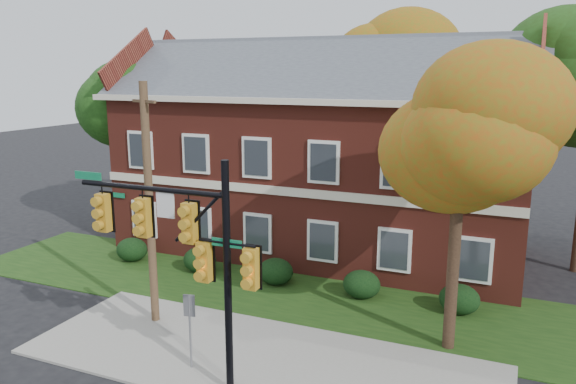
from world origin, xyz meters
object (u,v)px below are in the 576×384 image
at_px(sign_post, 190,319).
at_px(utility_pole, 150,205).
at_px(apartment_building, 322,143).
at_px(hedge_far_left, 132,250).
at_px(hedge_center, 276,271).
at_px(tree_far_rear, 392,60).
at_px(tree_left_rear, 133,103).
at_px(hedge_right, 362,284).
at_px(tree_near_right, 470,130).
at_px(hedge_far_right, 459,299).
at_px(hedge_left, 200,260).
at_px(traffic_signal, 189,248).

bearing_deg(sign_post, utility_pole, 130.14).
xyz_separation_m(apartment_building, hedge_far_left, (-7.00, -5.25, -4.46)).
height_order(hedge_center, tree_far_rear, tree_far_rear).
bearing_deg(hedge_center, hedge_far_left, 180.00).
relative_size(hedge_center, tree_left_rear, 0.16).
distance_m(apartment_building, utility_pole, 10.26).
distance_m(hedge_right, tree_near_right, 7.72).
bearing_deg(hedge_far_right, sign_post, -133.37).
height_order(hedge_left, hedge_far_right, same).
relative_size(hedge_left, hedge_far_right, 1.00).
bearing_deg(hedge_left, tree_far_rear, 69.71).
bearing_deg(sign_post, hedge_center, 82.00).
bearing_deg(hedge_far_right, tree_far_rear, 113.37).
xyz_separation_m(hedge_far_left, sign_post, (7.50, -6.88, 1.01)).
height_order(tree_left_rear, utility_pole, tree_left_rear).
height_order(hedge_far_right, tree_left_rear, tree_left_rear).
bearing_deg(hedge_far_left, tree_near_right, -11.27).
relative_size(tree_far_rear, traffic_signal, 1.86).
bearing_deg(tree_near_right, hedge_center, 158.58).
relative_size(hedge_far_right, utility_pole, 0.18).
bearing_deg(apartment_building, hedge_far_right, -36.89).
bearing_deg(hedge_far_right, tree_near_right, -85.48).
height_order(hedge_far_left, hedge_left, same).
distance_m(tree_left_rear, tree_far_rear, 14.40).
height_order(apartment_building, hedge_far_right, apartment_building).
xyz_separation_m(hedge_far_left, hedge_right, (10.50, 0.00, 0.00)).
height_order(apartment_building, hedge_left, apartment_building).
bearing_deg(traffic_signal, utility_pole, 139.61).
bearing_deg(sign_post, hedge_right, 54.28).
bearing_deg(tree_near_right, hedge_far_left, 168.73).
distance_m(apartment_building, tree_left_rear, 9.94).
bearing_deg(tree_left_rear, hedge_left, -33.59).
height_order(hedge_right, hedge_far_right, same).
bearing_deg(hedge_far_left, sign_post, -42.53).
relative_size(hedge_far_left, hedge_far_right, 1.00).
xyz_separation_m(hedge_left, traffic_signal, (4.46, -7.47, 3.32)).
height_order(hedge_left, tree_far_rear, tree_far_rear).
bearing_deg(sign_post, hedge_far_left, 125.31).
xyz_separation_m(hedge_right, tree_far_rear, (-2.16, 13.09, 8.32)).
distance_m(hedge_center, hedge_right, 3.50).
bearing_deg(utility_pole, apartment_building, 98.42).
relative_size(traffic_signal, utility_pole, 0.78).
xyz_separation_m(apartment_building, tree_near_right, (7.22, -8.09, 1.68)).
bearing_deg(tree_left_rear, tree_near_right, -22.36).
height_order(apartment_building, tree_left_rear, apartment_building).
bearing_deg(sign_post, tree_near_right, 18.88).
bearing_deg(traffic_signal, sign_post, 127.56).
bearing_deg(hedge_far_left, hedge_center, 0.00).
xyz_separation_m(hedge_right, tree_near_right, (3.72, -2.83, 6.14)).
xyz_separation_m(hedge_far_left, tree_left_rear, (-2.73, 4.14, 6.16)).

